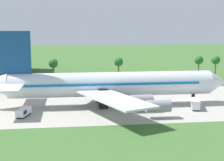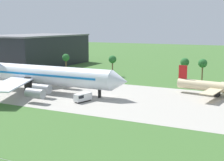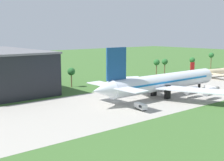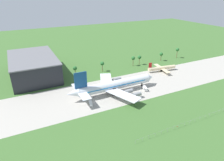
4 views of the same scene
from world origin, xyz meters
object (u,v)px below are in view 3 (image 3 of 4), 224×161
Objects in this scene: jet_airliner at (163,82)px; regional_aircraft at (208,72)px; baggage_tug at (141,106)px; catering_van at (211,89)px.

jet_airliner reaches higher than regional_aircraft.
baggage_tug is (-21.50, -9.14, -4.77)m from jet_airliner.
catering_van is at bearing -144.91° from regional_aircraft.
jet_airliner reaches higher than baggage_tug.
jet_airliner reaches higher than catering_van.
regional_aircraft is 4.56× the size of baggage_tug.
regional_aircraft reaches higher than catering_van.
regional_aircraft is 4.34× the size of catering_van.
jet_airliner is 23.84m from baggage_tug.
baggage_tug is 0.95× the size of catering_van.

